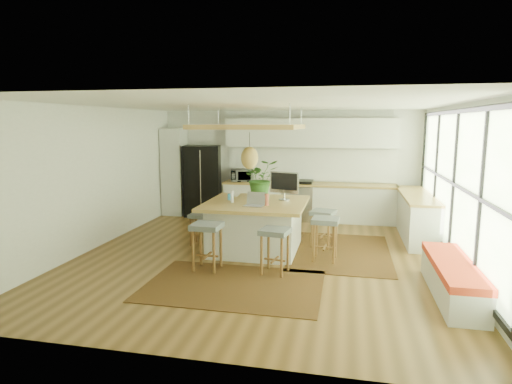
% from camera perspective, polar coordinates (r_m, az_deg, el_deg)
% --- Properties ---
extents(floor, '(7.00, 7.00, 0.00)m').
position_cam_1_polar(floor, '(7.85, 0.67, -8.57)').
color(floor, '#503717').
rests_on(floor, ground).
extents(ceiling, '(7.00, 7.00, 0.00)m').
position_cam_1_polar(ceiling, '(7.49, 0.71, 11.52)').
color(ceiling, white).
rests_on(ceiling, ground).
extents(wall_back, '(6.50, 0.00, 6.50)m').
position_cam_1_polar(wall_back, '(10.98, 4.30, 3.68)').
color(wall_back, silver).
rests_on(wall_back, ground).
extents(wall_front, '(6.50, 0.00, 6.50)m').
position_cam_1_polar(wall_front, '(4.24, -8.71, -5.15)').
color(wall_front, silver).
rests_on(wall_front, ground).
extents(wall_left, '(0.00, 7.00, 7.00)m').
position_cam_1_polar(wall_left, '(8.78, -20.58, 1.76)').
color(wall_left, silver).
rests_on(wall_left, ground).
extents(wall_right, '(0.00, 7.00, 7.00)m').
position_cam_1_polar(wall_right, '(7.62, 25.42, 0.41)').
color(wall_right, silver).
rests_on(wall_right, ground).
extents(window_wall, '(0.10, 6.20, 2.60)m').
position_cam_1_polar(window_wall, '(7.60, 25.22, 0.79)').
color(window_wall, black).
rests_on(window_wall, wall_right).
extents(pantry, '(0.55, 0.60, 2.25)m').
position_cam_1_polar(pantry, '(11.48, -10.71, 2.65)').
color(pantry, beige).
rests_on(pantry, floor).
extents(back_counter_base, '(4.20, 0.60, 0.88)m').
position_cam_1_polar(back_counter_base, '(10.73, 6.92, -1.39)').
color(back_counter_base, beige).
rests_on(back_counter_base, floor).
extents(back_counter_top, '(4.24, 0.64, 0.05)m').
position_cam_1_polar(back_counter_top, '(10.66, 6.97, 1.04)').
color(back_counter_top, olive).
rests_on(back_counter_top, back_counter_base).
extents(backsplash, '(4.20, 0.02, 0.80)m').
position_cam_1_polar(backsplash, '(10.90, 7.15, 3.60)').
color(backsplash, white).
rests_on(backsplash, wall_back).
extents(upper_cabinets, '(4.20, 0.34, 0.70)m').
position_cam_1_polar(upper_cabinets, '(10.70, 7.17, 7.79)').
color(upper_cabinets, beige).
rests_on(upper_cabinets, wall_back).
extents(range, '(0.76, 0.62, 1.00)m').
position_cam_1_polar(range, '(10.75, 5.60, -1.03)').
color(range, '#A5A5AA').
rests_on(range, floor).
extents(right_counter_base, '(0.60, 2.50, 0.88)m').
position_cam_1_polar(right_counter_base, '(9.65, 20.50, -3.11)').
color(right_counter_base, beige).
rests_on(right_counter_base, floor).
extents(right_counter_top, '(0.64, 2.54, 0.05)m').
position_cam_1_polar(right_counter_top, '(9.56, 20.66, -0.41)').
color(right_counter_top, olive).
rests_on(right_counter_top, right_counter_base).
extents(window_bench, '(0.52, 2.00, 0.50)m').
position_cam_1_polar(window_bench, '(6.66, 24.58, -10.44)').
color(window_bench, beige).
rests_on(window_bench, floor).
extents(ceiling_panel, '(1.86, 1.86, 0.80)m').
position_cam_1_polar(ceiling_panel, '(7.94, -0.86, 6.69)').
color(ceiling_panel, olive).
rests_on(ceiling_panel, ceiling).
extents(rug_near, '(2.60, 1.80, 0.01)m').
position_cam_1_polar(rug_near, '(6.54, -3.00, -12.25)').
color(rug_near, black).
rests_on(rug_near, floor).
extents(rug_right, '(1.80, 2.60, 0.01)m').
position_cam_1_polar(rug_right, '(8.28, 11.13, -7.77)').
color(rug_right, black).
rests_on(rug_right, floor).
extents(fridge, '(1.01, 0.86, 1.82)m').
position_cam_1_polar(fridge, '(11.24, -7.06, 1.58)').
color(fridge, black).
rests_on(fridge, floor).
extents(island, '(1.85, 1.85, 0.93)m').
position_cam_1_polar(island, '(8.14, -0.01, -4.54)').
color(island, olive).
rests_on(island, floor).
extents(stool_near_left, '(0.48, 0.48, 0.78)m').
position_cam_1_polar(stool_near_left, '(7.12, -6.49, -7.51)').
color(stool_near_left, '#4C5354').
rests_on(stool_near_left, floor).
extents(stool_near_right, '(0.50, 0.50, 0.74)m').
position_cam_1_polar(stool_near_right, '(6.92, 2.52, -7.96)').
color(stool_near_right, '#4C5354').
rests_on(stool_near_right, floor).
extents(stool_right_front, '(0.48, 0.48, 0.76)m').
position_cam_1_polar(stool_right_front, '(7.64, 9.13, -6.42)').
color(stool_right_front, '#4C5354').
rests_on(stool_right_front, floor).
extents(stool_right_back, '(0.52, 0.52, 0.73)m').
position_cam_1_polar(stool_right_back, '(8.45, 8.84, -4.91)').
color(stool_right_back, '#4C5354').
rests_on(stool_right_back, floor).
extents(stool_left_side, '(0.39, 0.39, 0.63)m').
position_cam_1_polar(stool_left_side, '(8.59, -7.42, -4.63)').
color(stool_left_side, '#4C5354').
rests_on(stool_left_side, floor).
extents(laptop, '(0.39, 0.41, 0.26)m').
position_cam_1_polar(laptop, '(7.59, -0.28, -1.02)').
color(laptop, '#A5A5AA').
rests_on(laptop, island).
extents(monitor, '(0.63, 0.37, 0.55)m').
position_cam_1_polar(monitor, '(8.20, 3.77, 0.71)').
color(monitor, '#A5A5AA').
rests_on(monitor, island).
extents(microwave, '(0.62, 0.46, 0.38)m').
position_cam_1_polar(microwave, '(10.88, -1.91, 2.40)').
color(microwave, '#A5A5AA').
rests_on(microwave, back_counter_top).
extents(island_plant, '(0.94, 0.97, 0.58)m').
position_cam_1_polar(island_plant, '(8.58, 0.65, 1.31)').
color(island_plant, '#1E4C19').
rests_on(island_plant, island).
extents(island_bowl, '(0.30, 0.30, 0.06)m').
position_cam_1_polar(island_bowl, '(8.64, -2.95, -0.40)').
color(island_bowl, silver).
rests_on(island_bowl, island).
extents(island_bottle_0, '(0.07, 0.07, 0.19)m').
position_cam_1_polar(island_bottle_0, '(8.25, -3.61, -0.40)').
color(island_bottle_0, '#328DC9').
rests_on(island_bottle_0, island).
extents(island_bottle_1, '(0.07, 0.07, 0.19)m').
position_cam_1_polar(island_bottle_1, '(7.97, -3.05, -0.72)').
color(island_bottle_1, silver).
rests_on(island_bottle_1, island).
extents(island_bottle_2, '(0.07, 0.07, 0.19)m').
position_cam_1_polar(island_bottle_2, '(7.68, 1.34, -1.09)').
color(island_bottle_2, '#A04835').
rests_on(island_bottle_2, island).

